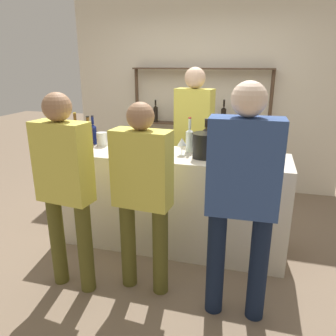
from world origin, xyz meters
name	(u,v)px	position (x,y,z in m)	size (l,w,h in m)	color
ground_plane	(168,243)	(0.00, 0.00, 0.00)	(16.00, 16.00, 0.00)	#7A6651
bar_counter	(168,200)	(0.00, 0.00, 0.49)	(2.31, 0.62, 0.98)	beige
back_wall	(203,93)	(0.00, 1.91, 1.40)	(3.91, 0.12, 2.80)	beige
back_shelf	(200,111)	(0.00, 1.73, 1.16)	(1.98, 0.18, 1.75)	#4C3828
counter_bottle_0	(206,139)	(0.35, 0.13, 1.12)	(0.09, 0.09, 0.34)	black
counter_bottle_1	(89,136)	(-0.83, -0.02, 1.11)	(0.08, 0.08, 0.33)	brown
counter_bottle_2	(76,133)	(-1.00, 0.03, 1.12)	(0.08, 0.08, 0.36)	brown
counter_bottle_3	(93,133)	(-0.88, 0.16, 1.10)	(0.07, 0.07, 0.31)	#0F1956
counter_bottle_4	(189,139)	(0.18, 0.12, 1.11)	(0.07, 0.07, 0.34)	silver
wine_glass	(182,142)	(0.14, -0.01, 1.11)	(0.09, 0.09, 0.17)	silver
ice_bucket	(204,146)	(0.36, -0.05, 1.10)	(0.23, 0.23, 0.23)	black
cork_jar	(102,139)	(-0.76, 0.12, 1.05)	(0.11, 0.11, 0.14)	silver
server_behind_counter	(194,131)	(0.10, 0.75, 1.06)	(0.46, 0.26, 1.78)	brown
customer_right	(242,190)	(0.75, -0.84, 1.01)	(0.48, 0.23, 1.73)	#121C33
customer_center	(142,188)	(0.00, -0.74, 0.91)	(0.46, 0.23, 1.56)	brown
customer_left	(65,181)	(-0.59, -0.88, 0.96)	(0.46, 0.24, 1.63)	brown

